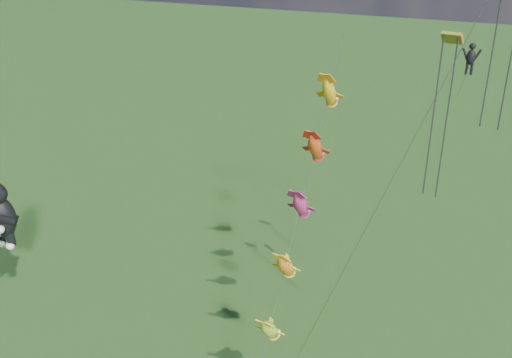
% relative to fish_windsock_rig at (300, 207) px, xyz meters
% --- Properties ---
extents(ground, '(300.00, 300.00, 0.00)m').
position_rel_fish_windsock_rig_xyz_m(ground, '(-16.39, -6.08, -10.68)').
color(ground, '#12360D').
extents(fish_windsock_rig, '(1.04, 15.97, 19.04)m').
position_rel_fish_windsock_rig_xyz_m(fish_windsock_rig, '(0.00, 0.00, 0.00)').
color(fish_windsock_rig, '#4F3928').
rests_on(fish_windsock_rig, ground).
extents(parafoil_rig, '(9.16, 15.64, 24.71)m').
position_rel_fish_windsock_rig_xyz_m(parafoil_rig, '(7.39, 1.32, 8.36)').
color(parafoil_rig, '#4F3928').
rests_on(parafoil_rig, ground).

